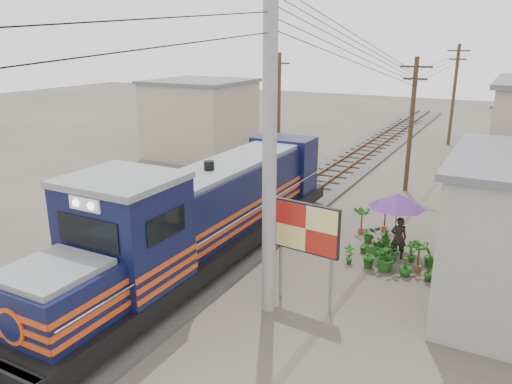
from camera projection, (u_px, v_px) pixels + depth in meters
The scene contains 14 objects.
ground at pixel (184, 277), 17.12m from camera, with size 120.00×120.00×0.00m, color #473F35.
ballast at pixel (299, 197), 25.54m from camera, with size 3.60×70.00×0.16m, color #595651.
track at pixel (299, 194), 25.49m from camera, with size 1.15×70.00×0.12m.
locomotive at pixel (201, 218), 17.57m from camera, with size 3.04×16.54×4.10m.
utility_pole_main at pixel (270, 147), 13.66m from camera, with size 0.40×0.40×10.00m.
wooden_pole_mid at pixel (411, 123), 25.84m from camera, with size 1.60×0.24×7.00m.
wooden_pole_far at pixel (454, 93), 37.45m from camera, with size 1.60×0.24×7.50m.
wooden_pole_left at pixel (279, 103), 33.48m from camera, with size 1.60×0.24×7.00m.
power_lines at pixel (287, 45), 22.13m from camera, with size 9.65×19.00×3.30m.
shophouse_left at pixel (201, 118), 34.34m from camera, with size 6.30×6.30×5.20m.
billboard at pixel (306, 231), 14.71m from camera, with size 2.12×0.35×3.27m.
market_umbrella at pixel (398, 201), 18.54m from camera, with size 2.47×2.47×2.36m.
vendor at pixel (399, 238), 18.40m from camera, with size 0.59×0.39×1.62m, color black.
plant_nursery at pixel (388, 251), 18.13m from camera, with size 3.41×3.13×1.02m.
Camera 1 is at (9.47, -12.53, 7.85)m, focal length 35.00 mm.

